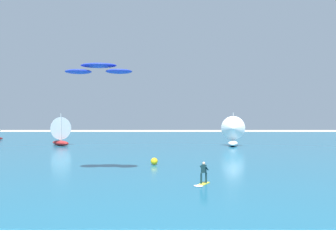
# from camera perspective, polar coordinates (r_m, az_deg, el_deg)

# --- Properties ---
(ocean) EXTENTS (160.00, 90.00, 0.10)m
(ocean) POSITION_cam_1_polar(r_m,az_deg,el_deg) (59.83, -1.08, -3.16)
(ocean) COLOR #1E607F
(ocean) RESTS_ON ground
(shoreline_foam) EXTENTS (66.94, 2.57, 0.01)m
(shoreline_foam) POSITION_cam_1_polar(r_m,az_deg,el_deg) (15.88, -6.81, -17.38)
(shoreline_foam) COLOR white
(shoreline_foam) RESTS_ON ground
(kitesurfer) EXTENTS (1.47, 1.97, 1.67)m
(kitesurfer) POSITION_cam_1_polar(r_m,az_deg,el_deg) (24.61, 6.16, -8.79)
(kitesurfer) COLOR yellow
(kitesurfer) RESTS_ON ocean
(kite) EXTENTS (6.02, 2.14, 0.90)m
(kite) POSITION_cam_1_polar(r_m,az_deg,el_deg) (29.64, -12.01, 9.74)
(kite) COLOR #1E33B2
(sailboat_heeled_over) EXTENTS (4.40, 5.05, 5.70)m
(sailboat_heeled_over) POSITION_cam_1_polar(r_m,az_deg,el_deg) (55.50, 11.37, -0.83)
(sailboat_heeled_over) COLOR white
(sailboat_heeled_over) RESTS_ON ocean
(sailboat_near_shore) EXTENTS (4.91, 4.83, 5.53)m
(sailboat_near_shore) POSITION_cam_1_polar(r_m,az_deg,el_deg) (59.56, -18.60, -0.79)
(sailboat_near_shore) COLOR maroon
(sailboat_near_shore) RESTS_ON ocean
(marker_buoy) EXTENTS (0.74, 0.74, 0.74)m
(marker_buoy) POSITION_cam_1_polar(r_m,az_deg,el_deg) (34.19, -2.37, -6.19)
(marker_buoy) COLOR yellow
(marker_buoy) RESTS_ON ocean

